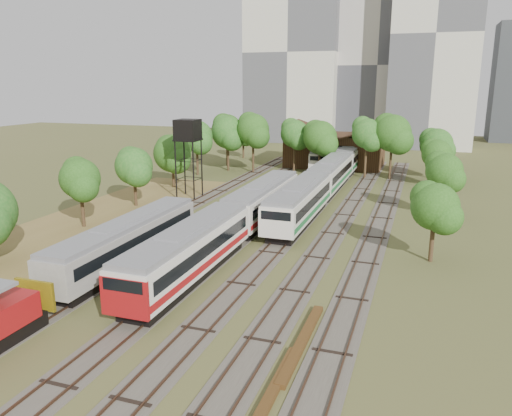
% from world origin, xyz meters
% --- Properties ---
extents(ground, '(240.00, 240.00, 0.00)m').
position_xyz_m(ground, '(0.00, 0.00, 0.00)').
color(ground, '#475123').
rests_on(ground, ground).
extents(dry_grass_patch, '(14.00, 60.00, 0.04)m').
position_xyz_m(dry_grass_patch, '(-18.00, 8.00, 0.02)').
color(dry_grass_patch, brown).
rests_on(dry_grass_patch, ground).
extents(tracks, '(24.60, 80.00, 0.19)m').
position_xyz_m(tracks, '(-0.67, 25.00, 0.04)').
color(tracks, '#4C473D').
rests_on(tracks, ground).
extents(railcar_red_set, '(3.18, 34.58, 3.94)m').
position_xyz_m(railcar_red_set, '(-2.00, 11.65, 2.08)').
color(railcar_red_set, black).
rests_on(railcar_red_set, ground).
extents(railcar_green_set, '(3.27, 52.08, 4.05)m').
position_xyz_m(railcar_green_set, '(2.00, 37.82, 2.14)').
color(railcar_green_set, black).
rests_on(railcar_green_set, ground).
extents(railcar_rear, '(2.96, 16.08, 3.66)m').
position_xyz_m(railcar_rear, '(-2.00, 55.94, 1.93)').
color(railcar_rear, black).
rests_on(railcar_rear, ground).
extents(old_grey_coach, '(2.95, 18.00, 3.65)m').
position_xyz_m(old_grey_coach, '(-8.00, 4.08, 1.99)').
color(old_grey_coach, black).
rests_on(old_grey_coach, ground).
extents(water_tower, '(2.83, 2.83, 9.82)m').
position_xyz_m(water_tower, '(-14.19, 27.64, 8.27)').
color(water_tower, black).
rests_on(water_tower, ground).
extents(rail_pile_near, '(0.53, 7.89, 0.26)m').
position_xyz_m(rail_pile_near, '(8.00, -8.58, 0.13)').
color(rail_pile_near, '#573819').
rests_on(rail_pile_near, ground).
extents(rail_pile_far, '(0.57, 9.06, 0.29)m').
position_xyz_m(rail_pile_far, '(8.20, -3.66, 0.15)').
color(rail_pile_far, '#573819').
rests_on(rail_pile_far, ground).
extents(maintenance_shed, '(16.45, 11.55, 7.58)m').
position_xyz_m(maintenance_shed, '(-1.00, 57.98, 2.91)').
color(maintenance_shed, '#331E12').
rests_on(maintenance_shed, ground).
extents(tree_band_left, '(6.56, 75.03, 8.92)m').
position_xyz_m(tree_band_left, '(-19.11, 25.99, 5.15)').
color(tree_band_left, '#382616').
rests_on(tree_band_left, ground).
extents(tree_band_far, '(37.37, 8.48, 9.68)m').
position_xyz_m(tree_band_far, '(-1.43, 48.34, 6.34)').
color(tree_band_far, '#382616').
rests_on(tree_band_far, ground).
extents(tree_band_right, '(4.81, 35.63, 7.06)m').
position_xyz_m(tree_band_right, '(15.44, 29.20, 4.76)').
color(tree_band_right, '#382616').
rests_on(tree_band_right, ground).
extents(tower_left, '(22.00, 16.00, 42.00)m').
position_xyz_m(tower_left, '(-18.00, 95.00, 21.00)').
color(tower_left, beige).
rests_on(tower_left, ground).
extents(tower_centre, '(20.00, 18.00, 36.00)m').
position_xyz_m(tower_centre, '(2.00, 100.00, 18.00)').
color(tower_centre, '#B8B1A7').
rests_on(tower_centre, ground).
extents(tower_right, '(18.00, 16.00, 48.00)m').
position_xyz_m(tower_right, '(14.00, 92.00, 24.00)').
color(tower_right, beige).
rests_on(tower_right, ground).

